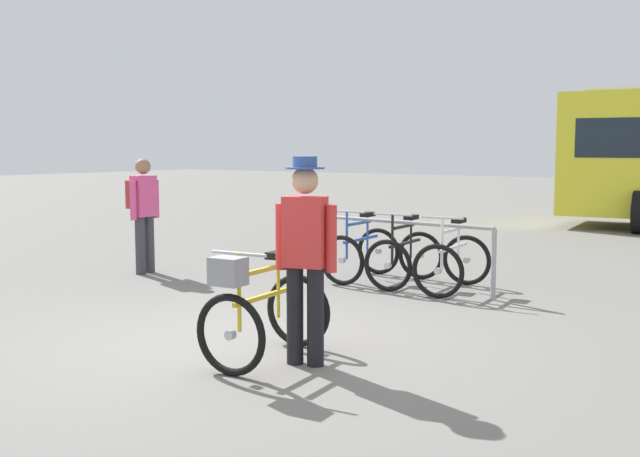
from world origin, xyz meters
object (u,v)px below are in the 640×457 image
at_px(racked_bike_blue, 361,253).
at_px(racked_bike_black, 405,257).
at_px(racked_bike_white, 453,262).
at_px(pedestrian_with_backpack, 143,208).
at_px(person_with_featured_bike, 305,252).
at_px(featured_bicycle, 261,310).

distance_m(racked_bike_blue, racked_bike_black, 0.70).
height_order(racked_bike_blue, racked_bike_black, same).
distance_m(racked_bike_white, pedestrian_with_backpack, 4.44).
relative_size(person_with_featured_bike, pedestrian_with_backpack, 1.05).
bearing_deg(person_with_featured_bike, pedestrian_with_backpack, 152.48).
height_order(racked_bike_black, pedestrian_with_backpack, pedestrian_with_backpack).
height_order(racked_bike_blue, featured_bicycle, same).
bearing_deg(racked_bike_black, racked_bike_white, -3.31).
bearing_deg(racked_bike_white, person_with_featured_bike, -84.51).
bearing_deg(racked_bike_black, person_with_featured_bike, -74.07).
bearing_deg(racked_bike_black, racked_bike_blue, 176.69).
xyz_separation_m(racked_bike_black, person_with_featured_bike, (1.05, -3.67, 0.58)).
distance_m(racked_bike_blue, featured_bicycle, 4.13).
bearing_deg(racked_bike_blue, racked_bike_white, -3.31).
height_order(featured_bicycle, pedestrian_with_backpack, pedestrian_with_backpack).
relative_size(racked_bike_black, featured_bicycle, 0.95).
distance_m(person_with_featured_bike, pedestrian_with_backpack, 5.15).
bearing_deg(racked_bike_white, racked_bike_blue, 176.69).
height_order(racked_bike_blue, person_with_featured_bike, person_with_featured_bike).
relative_size(featured_bicycle, person_with_featured_bike, 0.70).
height_order(racked_bike_black, featured_bicycle, same).
height_order(racked_bike_white, featured_bicycle, same).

